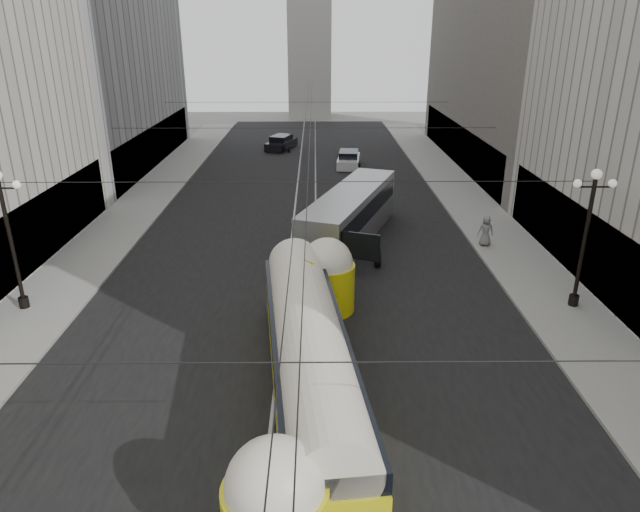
{
  "coord_description": "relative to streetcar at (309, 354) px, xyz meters",
  "views": [
    {
      "loc": [
        0.72,
        -5.47,
        12.0
      ],
      "look_at": [
        0.9,
        15.76,
        3.52
      ],
      "focal_mm": 32.0,
      "sensor_mm": 36.0,
      "label": 1
    }
  ],
  "objects": [
    {
      "name": "catenary",
      "position": [
        -0.38,
        20.18,
        4.18
      ],
      "size": [
        25.0,
        72.0,
        0.23
      ],
      "color": "black",
      "rests_on": "ground"
    },
    {
      "name": "city_bus",
      "position": [
        2.31,
        15.77,
        -0.02
      ],
      "size": [
        6.58,
        12.6,
        3.08
      ],
      "color": "#939598",
      "rests_on": "ground"
    },
    {
      "name": "distant_tower",
      "position": [
        -0.5,
        68.68,
        13.26
      ],
      "size": [
        6.0,
        6.0,
        31.36
      ],
      "color": "#B2AFA8",
      "rests_on": "ground"
    },
    {
      "name": "road",
      "position": [
        -0.5,
        21.18,
        -1.7
      ],
      "size": [
        20.0,
        85.0,
        0.02
      ],
      "primitive_type": "cube",
      "color": "black",
      "rests_on": "ground"
    },
    {
      "name": "lamppost_left_mid",
      "position": [
        -13.1,
        6.68,
        2.04
      ],
      "size": [
        1.86,
        0.44,
        6.37
      ],
      "color": "black",
      "rests_on": "sidewalk_left"
    },
    {
      "name": "sedan_white_far",
      "position": [
        3.34,
        35.74,
        -1.03
      ],
      "size": [
        2.41,
        4.88,
        1.49
      ],
      "color": "white",
      "rests_on": "ground"
    },
    {
      "name": "rail_left",
      "position": [
        -1.25,
        21.18,
        -1.7
      ],
      "size": [
        0.12,
        85.0,
        0.04
      ],
      "primitive_type": "cube",
      "color": "gray",
      "rests_on": "ground"
    },
    {
      "name": "building_left_far",
      "position": [
        -20.49,
        36.68,
        12.6
      ],
      "size": [
        12.6,
        28.6,
        28.6
      ],
      "color": "#999999",
      "rests_on": "ground"
    },
    {
      "name": "rail_right",
      "position": [
        0.25,
        21.18,
        -1.7
      ],
      "size": [
        0.12,
        85.0,
        0.04
      ],
      "primitive_type": "cube",
      "color": "gray",
      "rests_on": "ground"
    },
    {
      "name": "sedan_dark_far",
      "position": [
        -3.38,
        44.07,
        -1.03
      ],
      "size": [
        3.37,
        5.09,
        1.49
      ],
      "color": "black",
      "rests_on": "ground"
    },
    {
      "name": "pedestrian_sidewalk_right",
      "position": [
        10.16,
        14.48,
        -0.65
      ],
      "size": [
        0.93,
        0.63,
        1.81
      ],
      "primitive_type": "imported",
      "rotation": [
        0.0,
        0.0,
        3.04
      ],
      "color": "slate",
      "rests_on": "sidewalk_right"
    },
    {
      "name": "streetcar",
      "position": [
        0.0,
        0.0,
        0.0
      ],
      "size": [
        3.99,
        15.88,
        3.49
      ],
      "color": "#D3CA12",
      "rests_on": "ground"
    },
    {
      "name": "lamppost_right_mid",
      "position": [
        12.1,
        6.68,
        2.04
      ],
      "size": [
        1.86,
        0.44,
        6.37
      ],
      "color": "black",
      "rests_on": "sidewalk_right"
    },
    {
      "name": "sidewalk_left",
      "position": [
        -12.5,
        24.68,
        -1.63
      ],
      "size": [
        4.0,
        72.0,
        0.15
      ],
      "primitive_type": "cube",
      "color": "gray",
      "rests_on": "ground"
    },
    {
      "name": "sidewalk_right",
      "position": [
        11.5,
        24.68,
        -1.63
      ],
      "size": [
        4.0,
        72.0,
        0.15
      ],
      "primitive_type": "cube",
      "color": "gray",
      "rests_on": "ground"
    }
  ]
}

